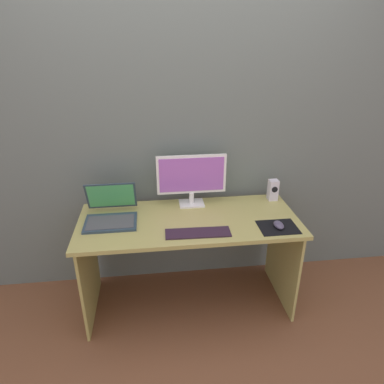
# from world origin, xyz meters

# --- Properties ---
(ground_plane) EXTENTS (8.00, 8.00, 0.00)m
(ground_plane) POSITION_xyz_m (0.00, 0.00, 0.00)
(ground_plane) COLOR brown
(wall_back) EXTENTS (6.00, 0.04, 2.50)m
(wall_back) POSITION_xyz_m (0.00, 0.39, 1.25)
(wall_back) COLOR slate
(wall_back) RESTS_ON ground_plane
(desk) EXTENTS (1.49, 0.64, 0.72)m
(desk) POSITION_xyz_m (0.00, 0.00, 0.58)
(desk) COLOR tan
(desk) RESTS_ON ground_plane
(monitor) EXTENTS (0.50, 0.14, 0.38)m
(monitor) POSITION_xyz_m (0.05, 0.22, 0.93)
(monitor) COLOR white
(monitor) RESTS_ON desk
(speaker_right) EXTENTS (0.07, 0.07, 0.16)m
(speaker_right) POSITION_xyz_m (0.66, 0.23, 0.80)
(speaker_right) COLOR silver
(speaker_right) RESTS_ON desk
(laptop) EXTENTS (0.34, 0.34, 0.23)m
(laptop) POSITION_xyz_m (-0.52, 0.06, 0.77)
(laptop) COLOR #2B3B4B
(laptop) RESTS_ON desk
(keyboard_external) EXTENTS (0.41, 0.13, 0.01)m
(keyboard_external) POSITION_xyz_m (0.04, -0.19, 0.72)
(keyboard_external) COLOR #2E1C2C
(keyboard_external) RESTS_ON desk
(mousepad) EXTENTS (0.25, 0.20, 0.00)m
(mousepad) POSITION_xyz_m (0.56, -0.18, 0.72)
(mousepad) COLOR black
(mousepad) RESTS_ON desk
(mouse) EXTENTS (0.06, 0.10, 0.04)m
(mouse) POSITION_xyz_m (0.57, -0.19, 0.74)
(mouse) COLOR #4D445E
(mouse) RESTS_ON mousepad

